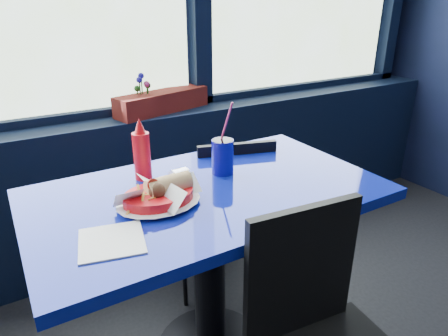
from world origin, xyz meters
TOP-DOWN VIEW (x-y plane):
  - window_sill at (0.00, 2.87)m, footprint 5.00×0.26m
  - near_table at (0.30, 2.00)m, footprint 1.20×0.70m
  - chair_near_front at (0.40, 1.49)m, footprint 0.42×0.42m
  - chair_near_back at (0.54, 2.33)m, footprint 0.45×0.45m
  - planter_box at (0.50, 2.87)m, footprint 0.55×0.27m
  - flower_vase at (0.40, 2.86)m, footprint 0.13×0.13m
  - food_basket at (0.12, 1.98)m, footprint 0.29×0.29m
  - ketchup_bottle at (0.14, 2.20)m, footprint 0.06×0.06m
  - soda_cup at (0.41, 2.10)m, footprint 0.08×0.08m
  - napkin at (-0.08, 1.85)m, footprint 0.21×0.21m

SIDE VIEW (x-z plane):
  - window_sill at x=0.00m, z-range 0.00..0.80m
  - chair_near_back at x=0.54m, z-range 0.06..0.86m
  - chair_near_front at x=0.40m, z-range 0.06..0.91m
  - near_table at x=0.30m, z-range 0.19..0.94m
  - napkin at x=-0.08m, z-range 0.75..0.75m
  - food_basket at x=0.12m, z-range 0.74..0.83m
  - soda_cup at x=0.41m, z-range 0.68..0.96m
  - ketchup_bottle at x=0.14m, z-range 0.74..0.97m
  - planter_box at x=0.50m, z-range 0.80..0.91m
  - flower_vase at x=0.40m, z-range 0.76..0.97m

